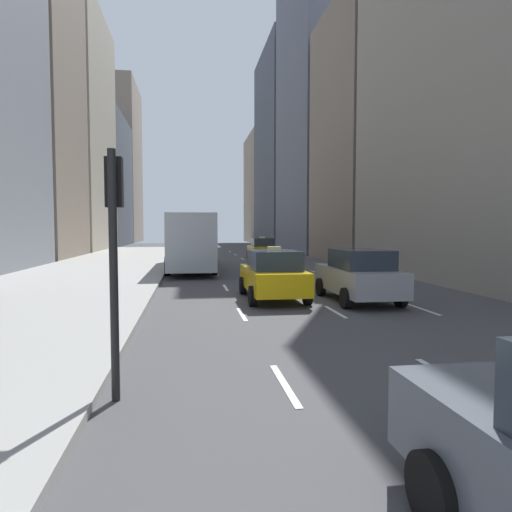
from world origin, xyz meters
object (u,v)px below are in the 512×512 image
(taxi_lead, at_px, (262,249))
(sedan_black_near, at_px, (358,275))
(city_bus, at_px, (191,240))
(traffic_light_pole, at_px, (114,234))
(taxi_second, at_px, (273,274))

(taxi_lead, xyz_separation_m, sedan_black_near, (0.00, -21.03, 0.02))
(city_bus, height_order, traffic_light_pole, traffic_light_pole)
(sedan_black_near, bearing_deg, taxi_second, 163.15)
(taxi_lead, height_order, sedan_black_near, taxi_lead)
(sedan_black_near, distance_m, traffic_light_pole, 10.57)
(sedan_black_near, bearing_deg, taxi_lead, 90.00)
(taxi_lead, relative_size, taxi_second, 1.00)
(city_bus, bearing_deg, traffic_light_pole, -93.11)
(traffic_light_pole, bearing_deg, taxi_second, 65.93)
(sedan_black_near, xyz_separation_m, city_bus, (-5.61, 12.95, 0.88))
(taxi_second, xyz_separation_m, sedan_black_near, (2.80, -0.85, 0.02))
(taxi_lead, relative_size, sedan_black_near, 0.99)
(taxi_second, xyz_separation_m, traffic_light_pole, (-3.95, -8.84, 1.53))
(city_bus, relative_size, traffic_light_pole, 3.23)
(taxi_second, height_order, sedan_black_near, taxi_second)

